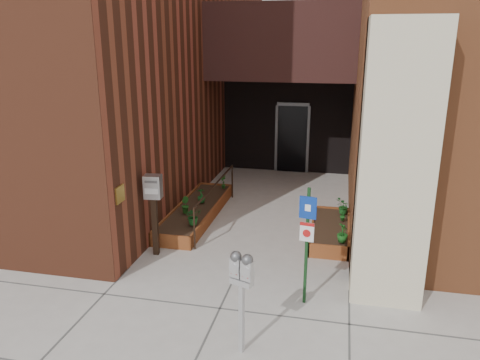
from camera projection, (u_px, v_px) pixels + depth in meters
The scene contains 15 objects.
ground at pixel (234, 278), 8.32m from camera, with size 80.00×80.00×0.00m, color #9E9991.
architecture at pixel (282, 6), 13.36m from camera, with size 20.00×14.60×10.00m.
planter_left at pixel (196, 212), 11.13m from camera, with size 0.90×3.60×0.30m.
planter_right at pixel (330, 231), 10.01m from camera, with size 0.80×2.20×0.30m.
handrail at pixel (216, 190), 10.80m from camera, with size 0.04×3.34×0.90m.
parking_meter at pixel (242, 276), 6.06m from camera, with size 0.34×0.22×1.47m.
sign_post at pixel (307, 234), 7.21m from camera, with size 0.27×0.08×1.95m.
payment_dropbox at pixel (154, 198), 8.93m from camera, with size 0.35×0.28×1.62m.
shrub_left_a at pixel (193, 216), 9.90m from camera, with size 0.34×0.34×0.37m, color #17521B.
shrub_left_b at pixel (185, 205), 10.57m from camera, with size 0.20×0.20×0.37m, color #1C5117.
shrub_left_c at pixel (201, 195), 11.24m from camera, with size 0.20×0.20×0.35m, color #19591F.
shrub_left_d at pixel (223, 182), 12.29m from camera, with size 0.18×0.18×0.35m, color #1E631C.
shrub_right_a at pixel (343, 233), 9.04m from camera, with size 0.21×0.21×0.38m, color #185619.
shrub_right_b at pixel (343, 213), 10.11m from camera, with size 0.19×0.19×0.35m, color #1B611D.
shrub_right_c at pixel (343, 206), 10.49m from camera, with size 0.32×0.32×0.36m, color #18541C.
Camera 1 is at (1.71, -7.26, 4.09)m, focal length 35.00 mm.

